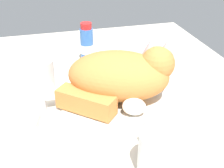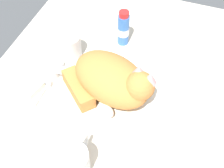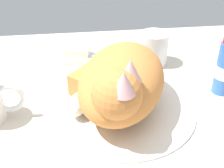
% 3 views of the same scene
% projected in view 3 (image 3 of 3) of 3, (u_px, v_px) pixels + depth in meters
% --- Properties ---
extents(ground_plane, '(1.10, 0.83, 0.03)m').
position_uv_depth(ground_plane, '(121.00, 115.00, 0.64)').
color(ground_plane, beige).
extents(sink_basin, '(0.30, 0.30, 0.01)m').
position_uv_depth(sink_basin, '(122.00, 107.00, 0.63)').
color(sink_basin, silver).
rests_on(sink_basin, ground_plane).
extents(faucet, '(0.12, 0.09, 0.05)m').
position_uv_depth(faucet, '(111.00, 57.00, 0.78)').
color(faucet, silver).
rests_on(faucet, ground_plane).
extents(cat, '(0.24, 0.31, 0.15)m').
position_uv_depth(cat, '(120.00, 82.00, 0.58)').
color(cat, '#D17F3D').
rests_on(cat, sink_basin).
extents(rinse_cup, '(0.07, 0.07, 0.08)m').
position_uv_depth(rinse_cup, '(154.00, 48.00, 0.77)').
color(rinse_cup, white).
rests_on(rinse_cup, ground_plane).
extents(soap_dish, '(0.09, 0.06, 0.01)m').
position_uv_depth(soap_dish, '(77.00, 58.00, 0.81)').
color(soap_dish, white).
rests_on(soap_dish, ground_plane).
extents(soap_bar, '(0.07, 0.06, 0.02)m').
position_uv_depth(soap_bar, '(77.00, 51.00, 0.80)').
color(soap_bar, silver).
rests_on(soap_bar, soap_dish).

